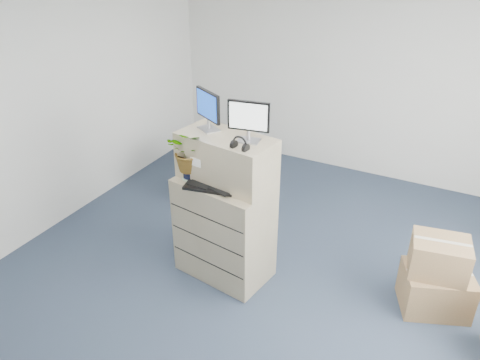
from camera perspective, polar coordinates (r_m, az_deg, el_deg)
name	(u,v)px	position (r m, az deg, el deg)	size (l,w,h in m)	color
ground	(257,306)	(4.99, 2.06, -15.05)	(7.00, 7.00, 0.00)	#252E44
wall_back	(363,84)	(7.25, 14.72, 11.24)	(6.00, 0.02, 2.80)	silver
filing_cabinet_lower	(224,229)	(5.07, -1.92, -5.95)	(0.98, 0.60, 1.14)	tan
filing_cabinet_upper	(226,159)	(4.69, -1.66, 2.60)	(0.98, 0.49, 0.49)	tan
monitor_left	(208,108)	(4.68, -3.92, 8.73)	(0.37, 0.24, 0.41)	#99999E
monitor_right	(248,119)	(4.39, 1.04, 7.42)	(0.40, 0.19, 0.40)	#99999E
headphones	(240,144)	(4.30, -0.03, 4.38)	(0.17, 0.17, 0.02)	black
keyboard	(211,187)	(4.66, -3.55, -0.86)	(0.53, 0.22, 0.03)	black
mouse	(245,194)	(4.52, 0.58, -1.75)	(0.11, 0.07, 0.04)	silver
water_bottle	(238,172)	(4.69, -0.29, 0.95)	(0.07, 0.07, 0.25)	gray
phone_dock	(225,174)	(4.82, -1.87, 0.75)	(0.07, 0.06, 0.15)	silver
external_drive	(256,183)	(4.67, 1.99, -0.40)	(0.24, 0.18, 0.07)	black
tissue_box	(255,177)	(4.62, 1.86, 0.39)	(0.24, 0.12, 0.09)	#3B98CA
potted_plant	(190,156)	(4.77, -6.09, 2.95)	(0.48, 0.52, 0.44)	#98B793
office_chair	(209,170)	(6.66, -3.78, 1.21)	(0.76, 0.72, 0.79)	slate
cardboard_boxes	(468,299)	(5.02, 26.00, -12.90)	(1.44, 1.00, 0.81)	olive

